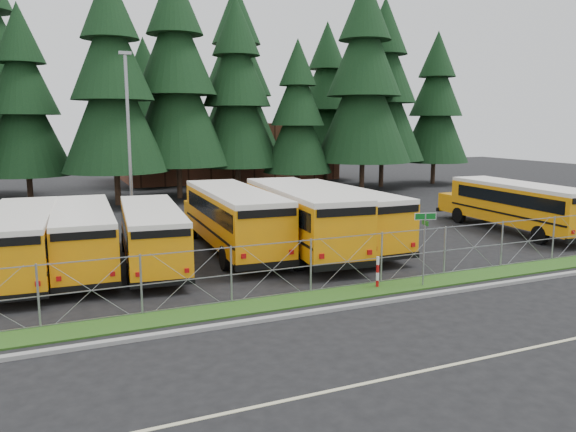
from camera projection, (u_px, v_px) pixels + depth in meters
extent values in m
plane|color=black|center=(388.00, 274.00, 22.85)|extent=(120.00, 120.00, 0.00)
cube|color=gray|center=(437.00, 294.00, 20.04)|extent=(50.00, 0.25, 0.12)
cube|color=#1B4213|center=(413.00, 284.00, 21.31)|extent=(50.00, 1.40, 0.06)
cube|color=beige|center=(549.00, 344.00, 15.63)|extent=(50.00, 0.12, 0.01)
cube|color=brown|center=(228.00, 151.00, 60.87)|extent=(22.00, 10.00, 6.00)
cylinder|color=#929499|center=(424.00, 250.00, 20.87)|extent=(0.06, 0.06, 2.80)
cube|color=#0D5B1A|center=(425.00, 216.00, 20.66)|extent=(0.78, 0.22, 0.22)
cube|color=white|center=(425.00, 216.00, 20.66)|extent=(0.82, 0.22, 0.26)
cube|color=#0D5B1A|center=(425.00, 223.00, 20.70)|extent=(0.16, 0.54, 0.18)
cylinder|color=#B20C0C|center=(378.00, 272.00, 20.81)|extent=(0.11, 0.11, 1.20)
cylinder|color=#929499|center=(129.00, 141.00, 33.18)|extent=(0.20, 0.20, 10.00)
cube|color=#929499|center=(125.00, 53.00, 32.35)|extent=(0.70, 0.35, 0.18)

